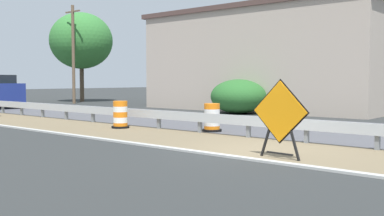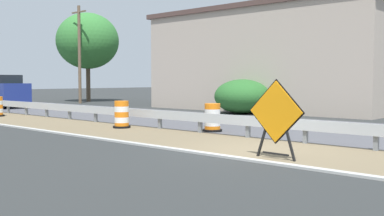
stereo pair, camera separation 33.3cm
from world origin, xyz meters
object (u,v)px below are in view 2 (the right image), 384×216
at_px(traffic_barrel_nearest, 212,119).
at_px(car_lead_near_lane, 3,91).
at_px(warning_sign_diamond, 276,115).
at_px(utility_pole_mid, 79,53).
at_px(traffic_barrel_close, 122,116).
at_px(utility_pole_near, 281,38).

height_order(traffic_barrel_nearest, car_lead_near_lane, car_lead_near_lane).
bearing_deg(warning_sign_diamond, utility_pole_mid, -112.05).
bearing_deg(traffic_barrel_close, traffic_barrel_nearest, -67.19).
bearing_deg(utility_pole_mid, utility_pole_near, -88.41).
relative_size(warning_sign_diamond, traffic_barrel_nearest, 1.87).
relative_size(warning_sign_diamond, traffic_barrel_close, 1.80).
distance_m(utility_pole_near, utility_pole_mid, 17.98).
distance_m(warning_sign_diamond, utility_pole_mid, 27.88).
bearing_deg(warning_sign_diamond, car_lead_near_lane, -98.76).
bearing_deg(utility_pole_mid, warning_sign_diamond, -115.08).
distance_m(car_lead_near_lane, utility_pole_mid, 7.32).
xyz_separation_m(traffic_barrel_close, utility_pole_mid, (9.72, 16.99, 3.56)).
xyz_separation_m(car_lead_near_lane, utility_pole_mid, (6.67, 0.76, 2.93)).
relative_size(utility_pole_near, utility_pole_mid, 1.02).
bearing_deg(car_lead_near_lane, warning_sign_diamond, 169.85).
xyz_separation_m(traffic_barrel_nearest, car_lead_near_lane, (1.63, 19.62, 0.65)).
bearing_deg(car_lead_near_lane, traffic_barrel_nearest, 176.89).
xyz_separation_m(warning_sign_diamond, car_lead_near_lane, (5.08, 24.35, 0.07)).
bearing_deg(utility_pole_mid, car_lead_near_lane, -173.49).
height_order(warning_sign_diamond, traffic_barrel_nearest, warning_sign_diamond).
height_order(utility_pole_near, utility_pole_mid, utility_pole_near).
distance_m(warning_sign_diamond, utility_pole_near, 14.50).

